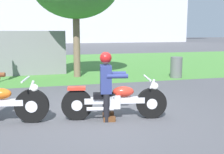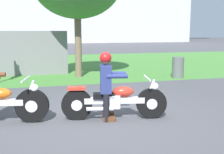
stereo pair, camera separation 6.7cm
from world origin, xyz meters
name	(u,v)px [view 1 (the left image)]	position (x,y,z in m)	size (l,w,h in m)	color
ground	(97,118)	(0.00, 0.00, 0.00)	(120.00, 120.00, 0.00)	#4C4C51
grass_verge	(58,65)	(0.00, 9.71, 0.00)	(60.00, 12.00, 0.01)	#478438
motorcycle_lead	(115,101)	(0.34, -0.17, 0.39)	(2.16, 0.73, 0.87)	black
rider_lead	(107,80)	(0.18, -0.13, 0.81)	(0.61, 0.53, 1.40)	black
trash_can	(176,67)	(4.07, 4.20, 0.40)	(0.45, 0.45, 0.81)	#595E5B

